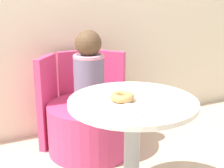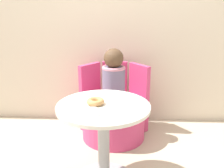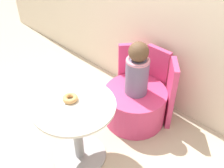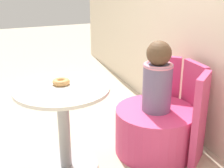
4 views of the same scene
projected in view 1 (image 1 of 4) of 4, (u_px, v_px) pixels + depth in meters
name	position (u px, v px, depth m)	size (l,w,h in m)	color
round_table	(132.00, 138.00, 1.63)	(0.66, 0.66, 0.64)	#99999E
tub_chair	(90.00, 127.00, 2.33)	(0.63, 0.63, 0.36)	#D13D70
booth_backrest	(78.00, 96.00, 2.51)	(0.73, 0.26, 0.71)	#D13D70
child_figure	(89.00, 70.00, 2.21)	(0.22, 0.22, 0.54)	slate
donut	(122.00, 97.00, 1.55)	(0.12, 0.12, 0.04)	tan
paper_napkin	(131.00, 111.00, 1.41)	(0.19, 0.19, 0.01)	white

